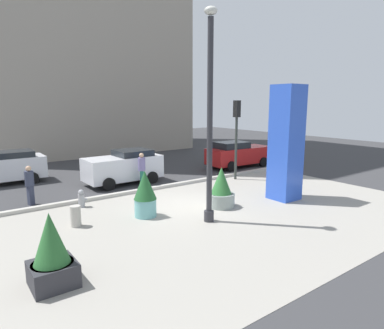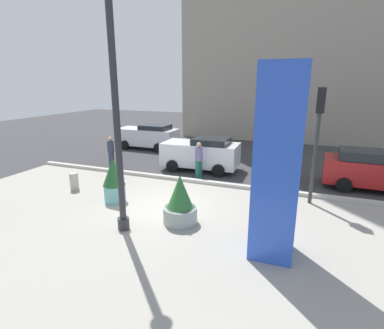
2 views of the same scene
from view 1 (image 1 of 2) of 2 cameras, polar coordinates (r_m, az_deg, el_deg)
The scene contains 16 objects.
ground_plane at distance 17.64m, azimuth -8.24°, elevation -3.70°, with size 60.00×60.00×0.00m, color #38383A.
plaza_pavement at distance 12.87m, azimuth 4.69°, elevation -9.02°, with size 18.00×10.00×0.02m, color #9E998E.
curb_strip at distance 16.87m, azimuth -6.82°, elevation -4.04°, with size 18.00×0.24×0.16m, color #B7B2A8.
lamp_post at distance 11.83m, azimuth 3.01°, elevation 7.09°, with size 0.44×0.44×7.36m.
art_pillar_blue at distance 15.38m, azimuth 15.52°, elevation 3.44°, with size 1.12×1.12×5.01m, color blue.
potted_plant_curbside at distance 8.80m, azimuth -22.51°, elevation -13.64°, with size 1.02×1.02×1.80m.
potted_plant_mid_plaza at distance 14.05m, azimuth 4.91°, elevation -4.26°, with size 1.12×1.12×1.67m.
potted_plant_by_pillar at distance 12.89m, azimuth -7.87°, elevation -4.86°, with size 0.86×0.86×1.78m.
fire_hydrant at distance 14.76m, azimuth -18.07°, elevation -5.45°, with size 0.36×0.26×0.75m.
concrete_bollard at distance 12.59m, azimuth -18.95°, elevation -8.22°, with size 0.36×0.36×0.75m, color #B2ADA3.
traffic_light_far_side at distance 18.84m, azimuth 7.47°, elevation 6.37°, with size 0.28×0.42×4.37m.
car_far_lane at distance 22.76m, azimuth 7.75°, elevation 1.74°, with size 4.58×2.05×1.72m.
car_curb_east at distance 20.41m, azimuth -29.26°, elevation -0.46°, with size 4.26×1.97×1.72m.
car_passing_lane at distance 18.34m, azimuth -11.36°, elevation -0.35°, with size 4.02×2.09×1.76m.
pedestrian_on_sidewalk at distance 15.75m, azimuth -25.59°, elevation -2.87°, with size 0.43×0.43×1.68m.
pedestrian_crossing at distance 17.28m, azimuth -8.43°, elevation -0.64°, with size 0.48×0.48×1.77m.
Camera 1 is at (-8.01, -11.12, 4.29)m, focal length 31.77 mm.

